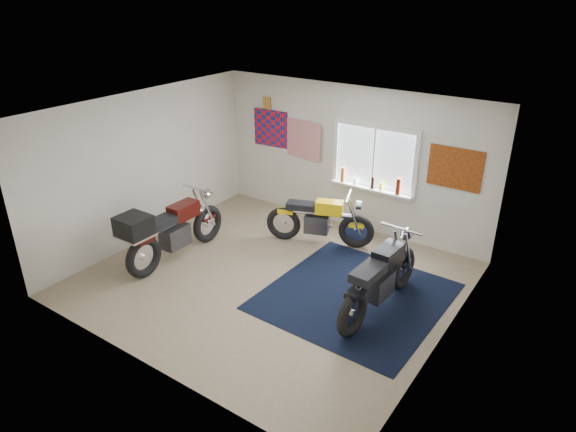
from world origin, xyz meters
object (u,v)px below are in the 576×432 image
Objects in this scene: black_chrome_bike at (380,280)px; maroon_tourer at (169,231)px; navy_rug at (355,296)px; yellow_triumph at (319,221)px.

maroon_tourer reaches higher than black_chrome_bike.
maroon_tourer is (-3.08, -0.82, 0.57)m from navy_rug.
yellow_triumph is 0.86× the size of maroon_tourer.
navy_rug is 0.64m from black_chrome_bike.
yellow_triumph is 2.63m from maroon_tourer.
maroon_tourer reaches higher than navy_rug.
yellow_triumph is (-1.38, 1.18, 0.43)m from navy_rug.
yellow_triumph reaches higher than navy_rug.
yellow_triumph is 2.20m from black_chrome_bike.
black_chrome_bike is at bearing -13.57° from navy_rug.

